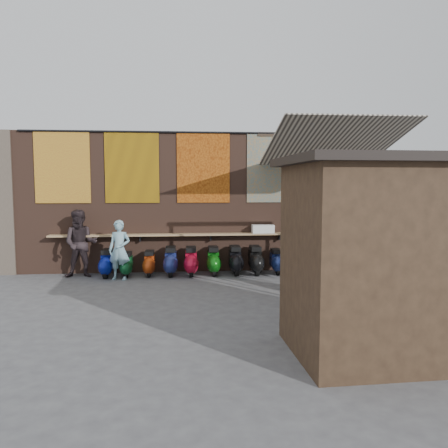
% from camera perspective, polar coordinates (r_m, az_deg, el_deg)
% --- Properties ---
extents(ground, '(70.00, 70.00, 0.00)m').
position_cam_1_polar(ground, '(10.32, -3.72, -8.94)').
color(ground, '#474749').
rests_on(ground, ground).
extents(brick_wall, '(10.00, 0.40, 4.00)m').
position_cam_1_polar(brick_wall, '(12.72, -4.09, 2.84)').
color(brick_wall, brown).
rests_on(brick_wall, ground).
extents(pier_left, '(0.50, 0.50, 4.00)m').
position_cam_1_polar(pier_left, '(13.65, -26.50, 2.47)').
color(pier_left, '#4C4238').
rests_on(pier_left, ground).
extents(pier_right, '(0.50, 0.50, 4.00)m').
position_cam_1_polar(pier_right, '(13.84, 18.01, 2.79)').
color(pier_right, '#4C4238').
rests_on(pier_right, ground).
extents(eating_counter, '(8.00, 0.32, 0.05)m').
position_cam_1_polar(eating_counter, '(12.42, -4.03, -1.38)').
color(eating_counter, '#9E7A51').
rests_on(eating_counter, brick_wall).
extents(shelf_box, '(0.63, 0.29, 0.24)m').
position_cam_1_polar(shelf_box, '(12.58, 5.11, -0.64)').
color(shelf_box, white).
rests_on(shelf_box, eating_counter).
extents(tapestry_redgold, '(1.50, 0.02, 2.00)m').
position_cam_1_polar(tapestry_redgold, '(12.94, -20.37, 7.00)').
color(tapestry_redgold, maroon).
rests_on(tapestry_redgold, brick_wall).
extents(tapestry_sun, '(1.50, 0.02, 2.00)m').
position_cam_1_polar(tapestry_sun, '(12.58, -11.92, 7.27)').
color(tapestry_sun, '#ECA20D').
rests_on(tapestry_sun, brick_wall).
extents(tapestry_orange, '(1.50, 0.02, 2.00)m').
position_cam_1_polar(tapestry_orange, '(12.51, -2.71, 7.39)').
color(tapestry_orange, '#AD5815').
rests_on(tapestry_orange, brick_wall).
extents(tapestry_multi, '(1.50, 0.02, 2.00)m').
position_cam_1_polar(tapestry_multi, '(12.76, 6.38, 7.32)').
color(tapestry_multi, '#246786').
rests_on(tapestry_multi, brick_wall).
extents(hang_rail, '(9.50, 0.06, 0.06)m').
position_cam_1_polar(hang_rail, '(12.57, -4.13, 11.86)').
color(hang_rail, black).
rests_on(hang_rail, brick_wall).
extents(scooter_stool_0, '(0.35, 0.79, 0.75)m').
position_cam_1_polar(scooter_stool_0, '(12.37, -15.06, -4.98)').
color(scooter_stool_0, navy).
rests_on(scooter_stool_0, ground).
extents(scooter_stool_1, '(0.32, 0.70, 0.67)m').
position_cam_1_polar(scooter_stool_1, '(12.27, -12.57, -5.18)').
color(scooter_stool_1, '#0E4621').
rests_on(scooter_stool_1, ground).
extents(scooter_stool_2, '(0.32, 0.72, 0.68)m').
position_cam_1_polar(scooter_stool_2, '(12.29, -9.72, -5.09)').
color(scooter_stool_2, '#9A330E').
rests_on(scooter_stool_2, ground).
extents(scooter_stool_3, '(0.37, 0.83, 0.79)m').
position_cam_1_polar(scooter_stool_3, '(12.21, -6.98, -4.86)').
color(scooter_stool_3, navy).
rests_on(scooter_stool_3, ground).
extents(scooter_stool_4, '(0.37, 0.83, 0.79)m').
position_cam_1_polar(scooter_stool_4, '(12.16, -4.32, -4.89)').
color(scooter_stool_4, '#B10D29').
rests_on(scooter_stool_4, ground).
extents(scooter_stool_5, '(0.37, 0.82, 0.78)m').
position_cam_1_polar(scooter_stool_5, '(12.25, -1.40, -4.83)').
color(scooter_stool_5, '#0C570E').
rests_on(scooter_stool_5, ground).
extents(scooter_stool_6, '(0.37, 0.83, 0.79)m').
position_cam_1_polar(scooter_stool_6, '(12.29, 1.49, -4.76)').
color(scooter_stool_6, black).
rests_on(scooter_stool_6, ground).
extents(scooter_stool_7, '(0.37, 0.83, 0.79)m').
position_cam_1_polar(scooter_stool_7, '(12.33, 4.14, -4.74)').
color(scooter_stool_7, black).
rests_on(scooter_stool_7, ground).
extents(scooter_stool_8, '(0.33, 0.72, 0.69)m').
position_cam_1_polar(scooter_stool_8, '(12.51, 6.85, -4.86)').
color(scooter_stool_8, navy).
rests_on(scooter_stool_8, ground).
extents(diner_left, '(0.65, 0.49, 1.59)m').
position_cam_1_polar(diner_left, '(11.87, -13.50, -3.31)').
color(diner_left, '#7FABB9').
rests_on(diner_left, ground).
extents(diner_right, '(0.92, 0.73, 1.85)m').
position_cam_1_polar(diner_right, '(12.44, -18.21, -2.44)').
color(diner_right, '#291F22').
rests_on(diner_right, ground).
extents(shopper_navy, '(1.09, 1.02, 1.81)m').
position_cam_1_polar(shopper_navy, '(10.98, 18.02, -3.53)').
color(shopper_navy, black).
rests_on(shopper_navy, ground).
extents(shopper_grey, '(1.15, 0.68, 1.75)m').
position_cam_1_polar(shopper_grey, '(10.72, 23.54, -4.06)').
color(shopper_grey, '#4F5054').
rests_on(shopper_grey, ground).
extents(shopper_tan, '(0.96, 0.90, 1.65)m').
position_cam_1_polar(shopper_tan, '(10.39, 10.21, -4.27)').
color(shopper_tan, '#9D8463').
rests_on(shopper_tan, ground).
extents(market_stall, '(2.66, 2.03, 2.80)m').
position_cam_1_polar(market_stall, '(6.84, 20.03, -4.53)').
color(market_stall, black).
rests_on(market_stall, ground).
extents(stall_roof, '(2.98, 2.34, 0.12)m').
position_cam_1_polar(stall_roof, '(6.76, 20.42, 7.77)').
color(stall_roof, black).
rests_on(stall_roof, market_stall).
extents(stall_sign, '(1.20, 0.08, 0.50)m').
position_cam_1_polar(stall_sign, '(7.67, 16.76, 1.32)').
color(stall_sign, gold).
rests_on(stall_sign, market_stall).
extents(stall_shelf, '(2.15, 0.18, 0.06)m').
position_cam_1_polar(stall_shelf, '(7.80, 16.56, -6.09)').
color(stall_shelf, '#473321').
rests_on(stall_shelf, market_stall).
extents(awning_canvas, '(3.20, 3.28, 0.97)m').
position_cam_1_polar(awning_canvas, '(11.58, 13.92, 10.15)').
color(awning_canvas, beige).
rests_on(awning_canvas, brick_wall).
extents(awning_ledger, '(3.30, 0.08, 0.12)m').
position_cam_1_polar(awning_ledger, '(13.13, 11.65, 11.35)').
color(awning_ledger, '#33261C').
rests_on(awning_ledger, brick_wall).
extents(awning_header, '(3.00, 0.08, 0.08)m').
position_cam_1_polar(awning_header, '(10.14, 16.66, 8.14)').
color(awning_header, black).
rests_on(awning_header, awning_post_left).
extents(awning_post_left, '(0.09, 0.09, 3.10)m').
position_cam_1_polar(awning_post_left, '(9.75, 8.76, -0.58)').
color(awning_post_left, black).
rests_on(awning_post_left, ground).
extents(awning_post_right, '(0.09, 0.09, 3.10)m').
position_cam_1_polar(awning_post_right, '(10.77, 23.38, -0.40)').
color(awning_post_right, black).
rests_on(awning_post_right, ground).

